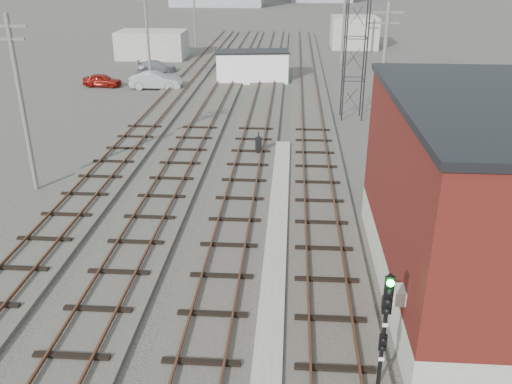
# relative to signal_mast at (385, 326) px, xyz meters

# --- Properties ---
(ground) EXTENTS (320.00, 320.00, 0.00)m
(ground) POSITION_rel_signal_mast_xyz_m (-3.70, 53.53, -2.25)
(ground) COLOR #282621
(ground) RESTS_ON ground
(track_right) EXTENTS (3.20, 90.00, 0.39)m
(track_right) POSITION_rel_signal_mast_xyz_m (-1.20, 32.53, -2.15)
(track_right) COLOR #332D28
(track_right) RESTS_ON ground
(track_mid_right) EXTENTS (3.20, 90.00, 0.39)m
(track_mid_right) POSITION_rel_signal_mast_xyz_m (-5.20, 32.53, -2.15)
(track_mid_right) COLOR #332D28
(track_mid_right) RESTS_ON ground
(track_mid_left) EXTENTS (3.20, 90.00, 0.39)m
(track_mid_left) POSITION_rel_signal_mast_xyz_m (-9.20, 32.53, -2.15)
(track_mid_left) COLOR #332D28
(track_mid_left) RESTS_ON ground
(track_left) EXTENTS (3.20, 90.00, 0.39)m
(track_left) POSITION_rel_signal_mast_xyz_m (-13.20, 32.53, -2.15)
(track_left) COLOR #332D28
(track_left) RESTS_ON ground
(platform_curb) EXTENTS (0.90, 28.00, 0.26)m
(platform_curb) POSITION_rel_signal_mast_xyz_m (-3.20, 7.53, -2.12)
(platform_curb) COLOR gray
(platform_curb) RESTS_ON ground
(brick_building) EXTENTS (6.54, 12.20, 7.22)m
(brick_building) POSITION_rel_signal_mast_xyz_m (3.80, 5.53, 1.38)
(brick_building) COLOR gray
(brick_building) RESTS_ON ground
(lattice_tower) EXTENTS (1.60, 1.60, 15.00)m
(lattice_tower) POSITION_rel_signal_mast_xyz_m (1.80, 28.53, 5.25)
(lattice_tower) COLOR black
(lattice_tower) RESTS_ON ground
(utility_pole_left_a) EXTENTS (1.80, 0.24, 9.00)m
(utility_pole_left_a) POSITION_rel_signal_mast_xyz_m (-16.20, 13.53, 2.54)
(utility_pole_left_a) COLOR #595147
(utility_pole_left_a) RESTS_ON ground
(utility_pole_left_b) EXTENTS (1.80, 0.24, 9.00)m
(utility_pole_left_b) POSITION_rel_signal_mast_xyz_m (-16.20, 38.53, 2.54)
(utility_pole_left_b) COLOR #595147
(utility_pole_left_b) RESTS_ON ground
(utility_pole_left_c) EXTENTS (1.80, 0.24, 9.00)m
(utility_pole_left_c) POSITION_rel_signal_mast_xyz_m (-16.20, 63.53, 2.54)
(utility_pole_left_c) COLOR #595147
(utility_pole_left_c) RESTS_ON ground
(utility_pole_right_a) EXTENTS (1.80, 0.24, 9.00)m
(utility_pole_right_a) POSITION_rel_signal_mast_xyz_m (2.80, 21.53, 2.54)
(utility_pole_right_a) COLOR #595147
(utility_pole_right_a) RESTS_ON ground
(utility_pole_right_b) EXTENTS (1.80, 0.24, 9.00)m
(utility_pole_right_b) POSITION_rel_signal_mast_xyz_m (2.80, 51.53, 2.54)
(utility_pole_right_b) COLOR #595147
(utility_pole_right_b) RESTS_ON ground
(shed_left) EXTENTS (8.00, 5.00, 3.20)m
(shed_left) POSITION_rel_signal_mast_xyz_m (-19.70, 53.53, -0.65)
(shed_left) COLOR gray
(shed_left) RESTS_ON ground
(shed_right) EXTENTS (6.00, 6.00, 4.00)m
(shed_right) POSITION_rel_signal_mast_xyz_m (5.30, 63.53, -0.25)
(shed_right) COLOR gray
(shed_right) RESTS_ON ground
(signal_mast) EXTENTS (0.40, 0.41, 3.87)m
(signal_mast) POSITION_rel_signal_mast_xyz_m (0.00, 0.00, 0.00)
(signal_mast) COLOR gray
(signal_mast) RESTS_ON ground
(switch_stand) EXTENTS (0.42, 0.42, 1.40)m
(switch_stand) POSITION_rel_signal_mast_xyz_m (-4.70, 19.63, -1.59)
(switch_stand) COLOR black
(switch_stand) RESTS_ON ground
(site_trailer) EXTENTS (7.46, 4.00, 3.00)m
(site_trailer) POSITION_rel_signal_mast_xyz_m (-6.74, 41.06, -0.74)
(site_trailer) COLOR white
(site_trailer) RESTS_ON ground
(car_red) EXTENTS (3.70, 1.76, 1.22)m
(car_red) POSITION_rel_signal_mast_xyz_m (-20.70, 37.82, -1.64)
(car_red) COLOR maroon
(car_red) RESTS_ON ground
(car_silver) EXTENTS (4.80, 1.72, 1.57)m
(car_silver) POSITION_rel_signal_mast_xyz_m (-15.38, 37.27, -1.47)
(car_silver) COLOR #9A9DA1
(car_silver) RESTS_ON ground
(car_grey) EXTENTS (4.32, 2.29, 1.19)m
(car_grey) POSITION_rel_signal_mast_xyz_m (-17.26, 45.25, -1.66)
(car_grey) COLOR gray
(car_grey) RESTS_ON ground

